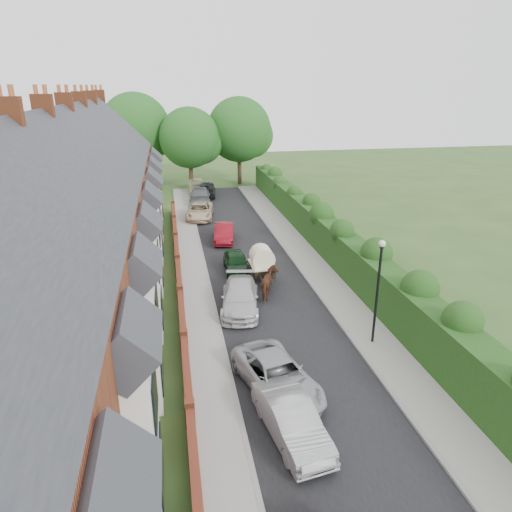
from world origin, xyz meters
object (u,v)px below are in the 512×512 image
at_px(car_white, 240,297).
at_px(horse, 270,283).
at_px(car_red, 224,233).
at_px(car_black, 207,189).
at_px(horse_cart, 262,262).
at_px(car_beige, 200,211).
at_px(car_grey, 200,196).
at_px(car_silver_a, 291,420).
at_px(car_green, 236,262).
at_px(lamppost, 379,280).
at_px(car_silver_b, 277,376).

bearing_deg(car_white, horse, 41.46).
height_order(car_red, car_black, car_black).
height_order(car_white, horse_cart, horse_cart).
xyz_separation_m(car_black, horse, (1.31, -26.10, 0.06)).
bearing_deg(car_black, car_white, -85.16).
bearing_deg(horse_cart, car_red, 98.85).
xyz_separation_m(car_beige, horse, (2.71, -17.43, 0.16)).
relative_size(car_grey, horse_cart, 1.58).
bearing_deg(horse_cart, car_black, 93.13).
xyz_separation_m(car_beige, horse_cart, (2.71, -15.25, 0.65)).
relative_size(car_silver_a, car_black, 0.91).
height_order(car_green, car_beige, car_beige).
relative_size(car_green, car_beige, 0.75).
distance_m(lamppost, car_green, 11.53).
xyz_separation_m(car_beige, car_black, (1.40, 8.67, 0.10)).
bearing_deg(car_beige, car_green, -76.32).
distance_m(car_red, car_beige, 7.00).
bearing_deg(car_silver_b, horse, 65.84).
distance_m(car_grey, horse_cart, 21.10).
bearing_deg(car_silver_a, lamppost, 34.73).
bearing_deg(car_red, lamppost, -64.75).
distance_m(car_silver_b, horse_cart, 10.76).
bearing_deg(horse_cart, horse, -90.00).
bearing_deg(car_green, car_white, -94.17).
bearing_deg(car_silver_a, car_beige, 82.78).
bearing_deg(car_red, car_silver_b, -82.43).
height_order(lamppost, car_grey, lamppost).
distance_m(car_beige, car_grey, 5.74).
bearing_deg(car_white, car_red, 97.08).
bearing_deg(car_silver_b, car_black, 75.85).
bearing_deg(car_beige, lamppost, -66.99).
xyz_separation_m(car_silver_b, car_green, (0.25, 12.64, -0.04)).
xyz_separation_m(car_black, horse_cart, (1.31, -23.92, 0.55)).
bearing_deg(horse, horse_cart, -72.71).
relative_size(car_beige, horse_cart, 1.53).
bearing_deg(car_green, car_beige, 98.14).
height_order(car_grey, car_black, car_black).
bearing_deg(lamppost, horse, 122.26).
distance_m(car_white, car_grey, 24.31).
bearing_deg(lamppost, car_beige, 105.37).
bearing_deg(car_beige, car_silver_b, -79.81).
bearing_deg(horse_cart, car_green, 123.03).
bearing_deg(car_grey, lamppost, -72.77).
bearing_deg(car_black, lamppost, -75.04).
distance_m(car_silver_a, car_red, 21.60).
height_order(car_silver_b, car_white, car_white).
xyz_separation_m(car_silver_a, car_red, (0.35, 21.60, -0.02)).
bearing_deg(lamppost, car_silver_a, -135.94).
distance_m(car_green, horse, 4.39).
xyz_separation_m(car_red, car_black, (0.00, 15.53, 0.11)).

